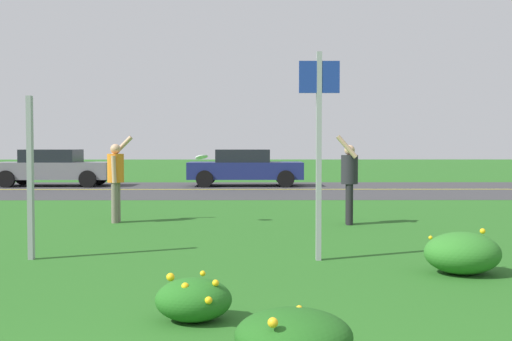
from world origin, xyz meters
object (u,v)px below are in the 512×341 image
at_px(person_catcher_dark_shirt, 349,177).
at_px(frisbee_white, 202,157).
at_px(sign_post_by_roadside, 319,135).
at_px(person_thrower_orange_shirt, 116,175).
at_px(sign_post_near_path, 30,178).
at_px(car_gray_center_left, 54,167).
at_px(car_navy_center_right, 245,167).

bearing_deg(person_catcher_dark_shirt, frisbee_white, 175.77).
distance_m(sign_post_by_roadside, person_thrower_orange_shirt, 5.77).
relative_size(sign_post_near_path, person_thrower_orange_shirt, 1.27).
bearing_deg(person_thrower_orange_shirt, person_catcher_dark_shirt, -4.36).
bearing_deg(sign_post_near_path, car_gray_center_left, 106.38).
height_order(car_gray_center_left, car_navy_center_right, same).
relative_size(sign_post_near_path, sign_post_by_roadside, 0.79).
height_order(frisbee_white, car_navy_center_right, car_navy_center_right).
bearing_deg(car_gray_center_left, sign_post_near_path, -73.62).
height_order(person_thrower_orange_shirt, car_gray_center_left, person_thrower_orange_shirt).
distance_m(person_thrower_orange_shirt, car_gray_center_left, 12.81).
relative_size(sign_post_near_path, car_navy_center_right, 0.51).
distance_m(sign_post_near_path, sign_post_by_roadside, 4.08).
bearing_deg(person_catcher_dark_shirt, sign_post_near_path, -142.83).
bearing_deg(sign_post_near_path, sign_post_by_roadside, -1.40).
bearing_deg(sign_post_by_roadside, person_thrower_orange_shirt, 130.95).
xyz_separation_m(person_thrower_orange_shirt, car_navy_center_right, (2.56, 11.79, -0.24)).
height_order(sign_post_near_path, car_navy_center_right, sign_post_near_path).
bearing_deg(sign_post_by_roadside, frisbee_white, 115.07).
height_order(person_catcher_dark_shirt, car_navy_center_right, person_catcher_dark_shirt).
xyz_separation_m(sign_post_near_path, car_gray_center_left, (-4.71, 16.01, -0.41)).
bearing_deg(sign_post_by_roadside, car_navy_center_right, 94.20).
height_order(frisbee_white, car_gray_center_left, car_gray_center_left).
bearing_deg(sign_post_near_path, person_thrower_orange_shirt, 86.11).
bearing_deg(person_catcher_dark_shirt, person_thrower_orange_shirt, 175.64).
xyz_separation_m(person_catcher_dark_shirt, car_navy_center_right, (-2.23, 12.16, -0.23)).
xyz_separation_m(frisbee_white, car_navy_center_right, (0.77, 11.94, -0.63)).
bearing_deg(sign_post_near_path, frisbee_white, 62.95).
bearing_deg(car_gray_center_left, sign_post_by_roadside, -61.52).
bearing_deg(car_navy_center_right, sign_post_near_path, -100.09).
bearing_deg(person_thrower_orange_shirt, sign_post_by_roadside, -49.05).
distance_m(sign_post_near_path, person_thrower_orange_shirt, 4.23).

